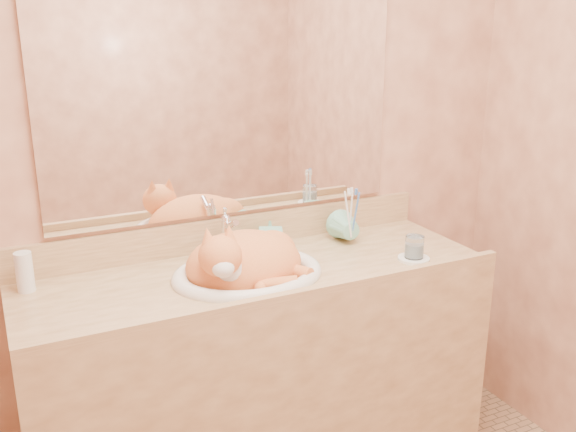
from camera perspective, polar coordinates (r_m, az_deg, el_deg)
name	(u,v)px	position (r m, az deg, el deg)	size (l,w,h in m)	color
wall_back	(227,142)	(2.32, -5.46, 6.59)	(2.40, 0.02, 2.50)	#9B5D46
vanity_counter	(261,381)	(2.39, -2.46, -14.42)	(1.60, 0.55, 0.85)	olive
mirror	(227,103)	(2.29, -5.45, 9.98)	(1.30, 0.02, 0.80)	white
sink_basin	(247,254)	(2.13, -3.63, -3.38)	(0.50, 0.42, 0.16)	white
faucet	(227,235)	(2.30, -5.48, -1.68)	(0.04, 0.12, 0.17)	silver
cat	(242,259)	(2.13, -4.09, -3.81)	(0.40, 0.33, 0.22)	orange
soap_dispenser	(271,235)	(2.25, -1.49, -1.69)	(0.09, 0.09, 0.19)	#77BFA4
toothbrush_cup	(351,233)	(2.42, 5.66, -1.48)	(0.12, 0.12, 0.11)	#77BFA4
toothbrushes	(352,212)	(2.39, 5.72, 0.36)	(0.04, 0.04, 0.23)	white
saucer	(414,259)	(2.33, 11.11, -3.74)	(0.11, 0.11, 0.01)	white
water_glass	(414,247)	(2.32, 11.17, -2.71)	(0.07, 0.07, 0.08)	silver
lotion_bottle	(25,272)	(2.18, -22.38, -4.62)	(0.05, 0.05, 0.13)	white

